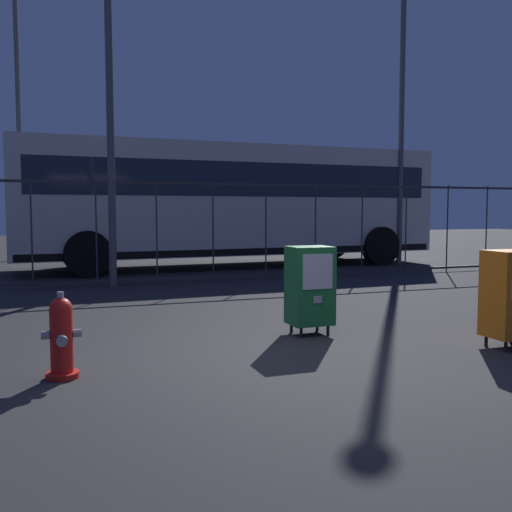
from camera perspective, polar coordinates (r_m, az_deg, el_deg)
name	(u,v)px	position (r m, az deg, el deg)	size (l,w,h in m)	color
ground_plane	(269,358)	(5.73, 1.27, -9.99)	(60.00, 60.00, 0.00)	#262628
fire_hydrant	(61,338)	(5.28, -18.50, -7.59)	(0.33, 0.32, 0.75)	red
newspaper_box_primary	(310,285)	(6.74, 5.29, -2.88)	(0.48, 0.42, 1.02)	black
newspaper_box_secondary	(510,294)	(6.60, 23.65, -3.41)	(0.48, 0.42, 1.02)	black
fence_barrier	(157,232)	(11.37, -9.70, 2.36)	(18.03, 0.04, 2.00)	#2D2D33
bus_near	(231,199)	(14.86, -2.50, 5.58)	(10.60, 3.13, 3.00)	beige
street_light_near_left	(18,99)	(18.49, -22.26, 14.07)	(0.32, 0.32, 8.05)	#4C4F54
street_light_near_right	(402,79)	(16.11, 14.12, 16.46)	(0.32, 0.32, 8.44)	#4C4F54
street_light_far_right	(109,74)	(11.51, -14.16, 16.85)	(0.32, 0.32, 6.73)	#4C4F54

